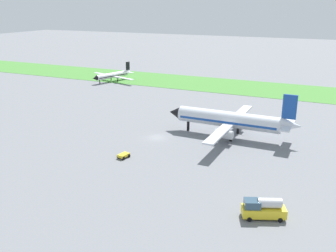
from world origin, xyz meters
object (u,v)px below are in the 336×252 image
at_px(airplane_taxiing_turboprop, 113,75).
at_px(fuel_truck_near_gate, 263,208).
at_px(airplane_midfield_jet, 231,120).
at_px(baggage_cart_midfield, 124,155).

height_order(airplane_taxiing_turboprop, fuel_truck_near_gate, airplane_taxiing_turboprop).
xyz_separation_m(airplane_midfield_jet, baggage_cart_midfield, (-16.75, -22.41, -3.69)).
relative_size(airplane_taxiing_turboprop, baggage_cart_midfield, 8.75).
height_order(fuel_truck_near_gate, baggage_cart_midfield, fuel_truck_near_gate).
bearing_deg(baggage_cart_midfield, fuel_truck_near_gate, 81.34).
bearing_deg(airplane_taxiing_turboprop, baggage_cart_midfield, 51.65).
bearing_deg(airplane_taxiing_turboprop, fuel_truck_near_gate, 61.70).
bearing_deg(fuel_truck_near_gate, airplane_midfield_jet, -88.76).
distance_m(airplane_midfield_jet, fuel_truck_near_gate, 37.03).
relative_size(airplane_taxiing_turboprop, fuel_truck_near_gate, 3.39).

